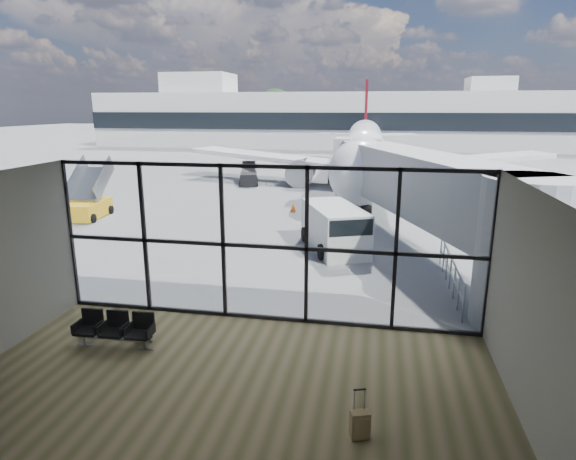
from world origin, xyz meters
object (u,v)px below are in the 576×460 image
(suitcase, at_px, (360,425))
(belt_loader, at_px, (249,178))
(seating_row, at_px, (116,327))
(backpack, at_px, (144,331))
(airliner, at_px, (364,149))
(mobile_stairs, at_px, (87,207))
(service_van, at_px, (335,228))

(suitcase, bearing_deg, belt_loader, 90.38)
(seating_row, height_order, belt_loader, belt_loader)
(backpack, xyz_separation_m, airliner, (4.69, 28.88, 2.43))
(airliner, xyz_separation_m, mobile_stairs, (-14.60, -16.00, -2.05))
(seating_row, height_order, backpack, seating_row)
(seating_row, bearing_deg, service_van, 61.99)
(backpack, bearing_deg, suitcase, -26.90)
(seating_row, xyz_separation_m, airliner, (5.23, 29.33, 2.16))
(seating_row, bearing_deg, suitcase, -23.28)
(airliner, height_order, mobile_stairs, airliner)
(backpack, relative_size, mobile_stairs, 0.13)
(seating_row, distance_m, suitcase, 6.79)
(backpack, relative_size, airliner, 0.01)
(airliner, bearing_deg, seating_row, -101.48)
(airliner, distance_m, belt_loader, 9.55)
(seating_row, relative_size, airliner, 0.06)
(service_van, bearing_deg, seating_row, -138.63)
(suitcase, distance_m, mobile_stairs, 22.27)
(service_van, bearing_deg, belt_loader, 94.07)
(suitcase, bearing_deg, backpack, 134.51)
(service_van, bearing_deg, airliner, 66.09)
(seating_row, bearing_deg, belt_loader, 95.88)
(suitcase, distance_m, airliner, 31.91)
(seating_row, bearing_deg, mobile_stairs, 123.22)
(backpack, xyz_separation_m, belt_loader, (-4.14, 25.91, 0.32))
(seating_row, xyz_separation_m, belt_loader, (-3.59, 26.37, 0.05))
(backpack, distance_m, airliner, 29.36)
(service_van, xyz_separation_m, belt_loader, (-8.34, 16.68, -0.41))
(belt_loader, bearing_deg, backpack, -95.21)
(seating_row, height_order, service_van, service_van)
(seating_row, distance_m, backpack, 0.76)
(suitcase, height_order, airliner, airliner)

